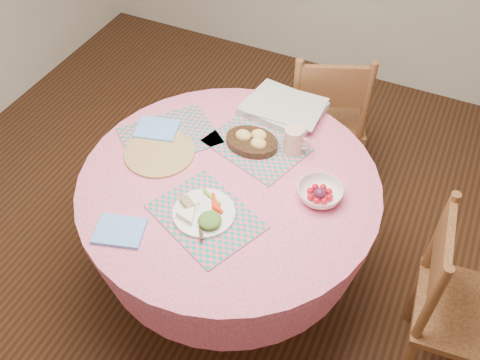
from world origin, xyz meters
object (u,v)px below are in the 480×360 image
(latte_mug, at_px, (294,141))
(fruit_bowl, at_px, (320,193))
(dinner_plate, at_px, (205,213))
(wicker_trivet, at_px, (160,153))
(bread_bowl, at_px, (252,141))
(chair_back, at_px, (325,116))
(dining_table, at_px, (230,212))
(chair_right, at_px, (455,304))

(latte_mug, distance_m, fruit_bowl, 0.28)
(latte_mug, bearing_deg, dinner_plate, -110.05)
(latte_mug, relative_size, fruit_bowl, 0.63)
(wicker_trivet, height_order, dinner_plate, dinner_plate)
(bread_bowl, distance_m, latte_mug, 0.18)
(chair_back, distance_m, bread_bowl, 0.73)
(bread_bowl, bearing_deg, latte_mug, 13.29)
(dining_table, height_order, fruit_bowl, fruit_bowl)
(dining_table, height_order, dinner_plate, dinner_plate)
(chair_right, bearing_deg, fruit_bowl, 79.78)
(dinner_plate, bearing_deg, chair_back, 82.41)
(dining_table, bearing_deg, chair_back, 80.67)
(dining_table, xyz_separation_m, wicker_trivet, (-0.34, 0.02, 0.20))
(dining_table, distance_m, wicker_trivet, 0.39)
(wicker_trivet, height_order, bread_bowl, bread_bowl)
(wicker_trivet, bearing_deg, dining_table, -3.25)
(dining_table, height_order, bread_bowl, bread_bowl)
(dinner_plate, height_order, fruit_bowl, dinner_plate)
(chair_back, relative_size, latte_mug, 7.60)
(wicker_trivet, xyz_separation_m, bread_bowl, (0.34, 0.21, 0.03))
(latte_mug, bearing_deg, dining_table, -122.69)
(dinner_plate, bearing_deg, fruit_bowl, 37.27)
(chair_back, xyz_separation_m, latte_mug, (0.03, -0.60, 0.34))
(chair_right, relative_size, chair_back, 0.97)
(bread_bowl, bearing_deg, fruit_bowl, -23.86)
(dining_table, xyz_separation_m, chair_right, (0.98, 0.02, -0.09))
(fruit_bowl, bearing_deg, latte_mug, 133.19)
(wicker_trivet, distance_m, latte_mug, 0.57)
(bread_bowl, distance_m, fruit_bowl, 0.40)
(fruit_bowl, bearing_deg, chair_back, 105.21)
(chair_right, xyz_separation_m, bread_bowl, (-0.98, 0.21, 0.32))
(wicker_trivet, bearing_deg, bread_bowl, 31.92)
(dining_table, bearing_deg, dinner_plate, -90.12)
(bread_bowl, relative_size, fruit_bowl, 1.20)
(chair_back, bearing_deg, chair_right, 112.03)
(latte_mug, bearing_deg, fruit_bowl, -46.81)
(bread_bowl, bearing_deg, dining_table, -90.12)
(chair_back, xyz_separation_m, dinner_plate, (-0.14, -1.08, 0.30))
(dining_table, distance_m, chair_right, 0.98)
(chair_right, distance_m, chair_back, 1.20)
(bread_bowl, bearing_deg, chair_right, -12.09)
(chair_back, bearing_deg, fruit_bowl, 82.91)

